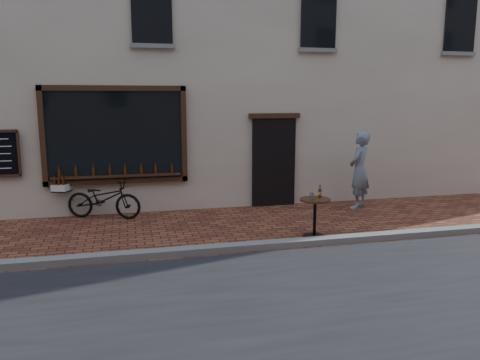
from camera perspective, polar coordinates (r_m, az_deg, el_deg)
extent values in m
plane|color=#502519|center=(8.25, -1.28, -9.11)|extent=(90.00, 90.00, 0.00)
cube|color=slate|center=(8.41, -1.58, -8.29)|extent=(90.00, 0.25, 0.12)
cube|color=beige|center=(14.39, -7.28, 19.14)|extent=(28.00, 6.00, 10.00)
cube|color=black|center=(11.10, -14.93, 5.28)|extent=(3.00, 0.06, 2.00)
cube|color=black|center=(11.04, -15.18, 10.76)|extent=(3.24, 0.10, 0.12)
cube|color=black|center=(11.21, -14.69, -0.13)|extent=(3.24, 0.10, 0.12)
cube|color=black|center=(11.22, -22.94, 4.88)|extent=(0.12, 0.10, 2.24)
cube|color=black|center=(11.15, -6.86, 5.57)|extent=(0.12, 0.10, 2.24)
cube|color=black|center=(11.14, -14.72, 0.48)|extent=(2.90, 0.16, 0.05)
cube|color=black|center=(11.74, 4.12, 2.16)|extent=(1.10, 0.10, 2.20)
cube|color=black|center=(11.61, 4.24, 7.82)|extent=(1.30, 0.10, 0.12)
cube|color=black|center=(11.42, -26.98, 2.89)|extent=(0.62, 0.04, 0.92)
cylinder|color=#3D1C07|center=(11.21, -21.14, 0.82)|extent=(0.06, 0.06, 0.19)
cylinder|color=#3D1C07|center=(11.17, -19.33, 0.90)|extent=(0.06, 0.06, 0.19)
cylinder|color=#3D1C07|center=(11.14, -17.50, 0.98)|extent=(0.06, 0.06, 0.19)
cylinder|color=#3D1C07|center=(11.12, -15.66, 1.05)|extent=(0.06, 0.06, 0.19)
cylinder|color=#3D1C07|center=(11.12, -13.83, 1.13)|extent=(0.06, 0.06, 0.19)
cylinder|color=#3D1C07|center=(11.12, -11.99, 1.21)|extent=(0.06, 0.06, 0.19)
cylinder|color=#3D1C07|center=(11.13, -10.15, 1.28)|extent=(0.06, 0.06, 0.19)
cylinder|color=#3D1C07|center=(11.16, -8.32, 1.35)|extent=(0.06, 0.06, 0.19)
cube|color=black|center=(11.25, -10.73, 19.57)|extent=(0.90, 0.06, 1.40)
cube|color=black|center=(12.16, 9.56, 18.87)|extent=(0.90, 0.06, 1.40)
cube|color=black|center=(14.19, 25.27, 16.79)|extent=(0.90, 0.06, 1.40)
imported|color=black|center=(10.99, -16.27, -2.20)|extent=(1.82, 1.18, 0.90)
cube|color=black|center=(11.37, -20.71, -1.18)|extent=(0.49, 0.57, 0.03)
cube|color=silver|center=(11.35, -20.73, -0.76)|extent=(0.50, 0.59, 0.14)
cylinder|color=#3D1C07|center=(11.12, -20.76, -0.11)|extent=(0.06, 0.06, 0.19)
cylinder|color=#3D1C07|center=(11.17, -21.22, -0.10)|extent=(0.06, 0.06, 0.19)
cylinder|color=#3D1C07|center=(11.22, -21.66, -0.09)|extent=(0.06, 0.06, 0.19)
cylinder|color=#3D1C07|center=(11.23, -20.48, 0.00)|extent=(0.06, 0.06, 0.19)
cylinder|color=#3D1C07|center=(11.27, -20.93, 0.01)|extent=(0.06, 0.06, 0.19)
cylinder|color=#3D1C07|center=(11.32, -21.37, 0.02)|extent=(0.06, 0.06, 0.19)
cylinder|color=#3D1C07|center=(11.33, -20.20, 0.10)|extent=(0.06, 0.06, 0.19)
cylinder|color=#3D1C07|center=(11.38, -20.64, 0.11)|extent=(0.06, 0.06, 0.19)
cylinder|color=#3D1C07|center=(11.43, -21.09, 0.12)|extent=(0.06, 0.06, 0.19)
cylinder|color=#3D1C07|center=(11.44, -19.92, 0.21)|extent=(0.06, 0.06, 0.19)
cylinder|color=#3D1C07|center=(11.48, -20.37, 0.22)|extent=(0.06, 0.06, 0.19)
cylinder|color=black|center=(9.37, 9.03, -6.78)|extent=(0.44, 0.44, 0.03)
cylinder|color=black|center=(9.27, 9.09, -4.62)|extent=(0.06, 0.06, 0.70)
cylinder|color=black|center=(9.18, 9.15, -2.39)|extent=(0.60, 0.60, 0.04)
cylinder|color=gold|center=(9.26, 9.71, -1.59)|extent=(0.06, 0.06, 0.06)
cylinder|color=white|center=(9.07, 8.76, -1.99)|extent=(0.08, 0.08, 0.13)
imported|color=slate|center=(11.82, 14.34, 1.18)|extent=(0.82, 0.80, 1.90)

